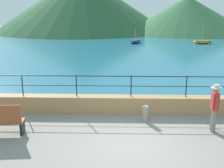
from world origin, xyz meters
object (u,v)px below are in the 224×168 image
bollard (145,114)px  boat_2 (203,42)px  person_walking (215,106)px  boat_1 (135,41)px

bollard → boat_2: boat_2 is taller
person_walking → boat_1: boat_1 is taller
boat_1 → boat_2: (8.03, -0.35, 0.00)m
person_walking → boat_1: size_ratio=0.71×
bollard → boat_1: (0.78, 24.72, -0.05)m
bollard → boat_1: 24.73m
person_walking → bollard: 2.61m
person_walking → bollard: (-2.36, 0.89, -0.67)m
boat_2 → bollard: bearing=-109.9°
person_walking → boat_1: (-1.57, 25.61, -0.72)m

